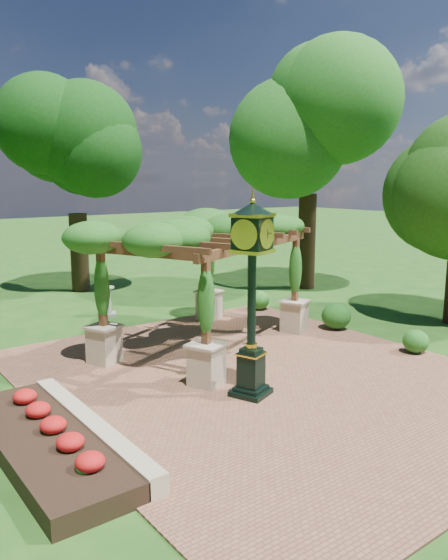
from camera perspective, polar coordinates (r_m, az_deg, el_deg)
ground at (r=12.83m, az=6.88°, el=-11.37°), size 120.00×120.00×0.00m
brick_plaza at (r=13.50m, az=3.90°, el=-10.07°), size 10.00×12.00×0.04m
border_wall at (r=10.77m, az=-13.71°, el=-14.87°), size 0.35×5.00×0.40m
flower_bed at (r=10.51m, az=-18.39°, el=-15.93°), size 1.50×5.00×0.36m
pedestal_clock at (r=11.68m, az=2.95°, el=-0.20°), size 1.10×1.10×4.33m
pergola at (r=15.22m, az=-1.73°, el=4.35°), size 7.05×5.83×3.81m
sundial at (r=19.66m, az=-12.12°, el=-2.37°), size 0.75×0.75×1.04m
shrub_front at (r=16.01m, az=19.41°, el=-6.06°), size 0.83×0.83×0.64m
shrub_mid at (r=17.79m, az=11.65°, el=-3.70°), size 1.19×1.19×0.84m
shrub_back at (r=20.03m, az=3.66°, el=-2.11°), size 1.02×1.02×0.70m
tree_north at (r=23.99m, az=-15.35°, el=12.80°), size 4.35×4.35×8.58m
tree_east_far at (r=24.18m, az=8.99°, el=16.45°), size 4.80×4.80×10.66m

